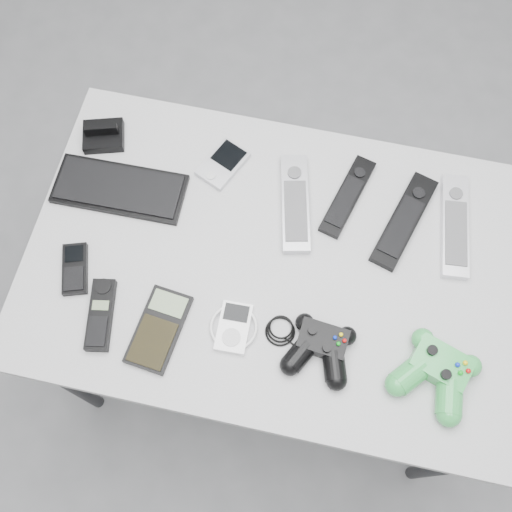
% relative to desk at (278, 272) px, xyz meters
% --- Properties ---
extents(floor, '(3.50, 3.50, 0.00)m').
position_rel_desk_xyz_m(floor, '(-0.09, -0.01, -0.64)').
color(floor, slate).
rests_on(floor, ground).
extents(desk, '(1.05, 0.67, 0.70)m').
position_rel_desk_xyz_m(desk, '(0.00, 0.00, 0.00)').
color(desk, '#AAAAAD').
rests_on(desk, floor).
extents(pda_keyboard, '(0.28, 0.12, 0.02)m').
position_rel_desk_xyz_m(pda_keyboard, '(-0.37, 0.09, 0.07)').
color(pda_keyboard, black).
rests_on(pda_keyboard, desk).
extents(dock_bracket, '(0.11, 0.10, 0.05)m').
position_rel_desk_xyz_m(dock_bracket, '(-0.45, 0.21, 0.08)').
color(dock_bracket, black).
rests_on(dock_bracket, desk).
extents(pda, '(0.11, 0.13, 0.02)m').
position_rel_desk_xyz_m(pda, '(-0.17, 0.20, 0.07)').
color(pda, '#B1B1B8').
rests_on(pda, desk).
extents(remote_silver_a, '(0.11, 0.23, 0.03)m').
position_rel_desk_xyz_m(remote_silver_a, '(0.01, 0.14, 0.07)').
color(remote_silver_a, '#B1B1B8').
rests_on(remote_silver_a, desk).
extents(remote_black_a, '(0.10, 0.21, 0.02)m').
position_rel_desk_xyz_m(remote_black_a, '(0.11, 0.18, 0.07)').
color(remote_black_a, black).
rests_on(remote_black_a, desk).
extents(remote_black_b, '(0.12, 0.24, 0.02)m').
position_rel_desk_xyz_m(remote_black_b, '(0.24, 0.15, 0.07)').
color(remote_black_b, black).
rests_on(remote_black_b, desk).
extents(remote_silver_b, '(0.08, 0.24, 0.02)m').
position_rel_desk_xyz_m(remote_silver_b, '(0.35, 0.16, 0.07)').
color(remote_silver_b, silver).
rests_on(remote_silver_b, desk).
extents(mobile_phone, '(0.08, 0.12, 0.02)m').
position_rel_desk_xyz_m(mobile_phone, '(-0.41, -0.11, 0.07)').
color(mobile_phone, black).
rests_on(mobile_phone, desk).
extents(cordless_handset, '(0.07, 0.15, 0.02)m').
position_rel_desk_xyz_m(cordless_handset, '(-0.32, -0.19, 0.07)').
color(cordless_handset, black).
rests_on(cordless_handset, desk).
extents(calculator, '(0.10, 0.17, 0.02)m').
position_rel_desk_xyz_m(calculator, '(-0.20, -0.19, 0.07)').
color(calculator, black).
rests_on(calculator, desk).
extents(mp3_player, '(0.10, 0.10, 0.02)m').
position_rel_desk_xyz_m(mp3_player, '(-0.06, -0.16, 0.07)').
color(mp3_player, white).
rests_on(mp3_player, desk).
extents(controller_black, '(0.24, 0.16, 0.04)m').
position_rel_desk_xyz_m(controller_black, '(0.11, -0.16, 0.08)').
color(controller_black, black).
rests_on(controller_black, desk).
extents(controller_green, '(0.20, 0.20, 0.05)m').
position_rel_desk_xyz_m(controller_green, '(0.34, -0.16, 0.09)').
color(controller_green, '#238336').
rests_on(controller_green, desk).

